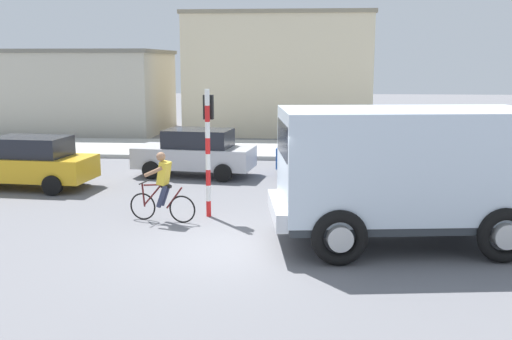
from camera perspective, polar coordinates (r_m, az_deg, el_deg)
The scene contains 10 objects.
ground_plane at distance 12.75m, azimuth -2.34°, elevation -7.32°, with size 120.00×120.00×0.00m, color slate.
sidewalk_far at distance 26.05m, azimuth 1.27°, elevation 2.00°, with size 80.00×5.00×0.16m, color #ADADA8.
truck_foreground at distance 12.88m, azimuth 13.99°, elevation 0.20°, with size 5.69×3.33×2.90m.
cyclist at distance 14.65m, azimuth -8.96°, elevation -1.61°, with size 1.70×0.56×1.72m.
traffic_light_pole at distance 14.88m, azimuth -4.60°, elevation 3.37°, with size 0.24×0.43×3.20m.
car_red_near at distance 20.40m, azimuth -5.80°, elevation 1.70°, with size 4.19×2.27×1.60m.
car_white_mid at distance 19.60m, azimuth -20.91°, elevation 0.71°, with size 4.13×2.13×1.60m.
car_far_side at distance 20.44m, azimuth 7.95°, elevation 1.68°, with size 4.17×2.23×1.60m.
building_corner_left at distance 34.85m, azimuth -17.59°, elevation 7.21°, with size 10.87×7.24×4.47m.
building_mid_block at distance 33.68m, azimuth 2.22°, elevation 9.22°, with size 9.81×7.51×6.39m.
Camera 1 is at (1.49, -12.05, 3.87)m, focal length 41.84 mm.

